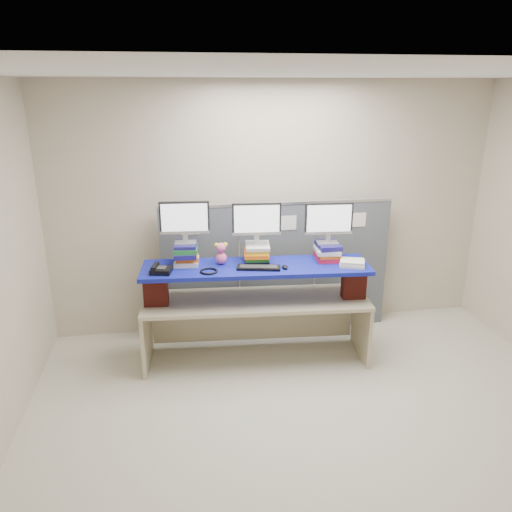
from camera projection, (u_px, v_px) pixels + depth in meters
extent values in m
cube|color=beige|center=(326.00, 270.00, 3.76)|extent=(5.00, 4.00, 2.80)
cube|color=beige|center=(319.00, 425.00, 4.21)|extent=(5.00, 4.00, 0.01)
cube|color=white|center=(336.00, 73.00, 3.30)|extent=(5.00, 4.00, 0.01)
cube|color=#494E56|center=(200.00, 274.00, 5.49)|extent=(0.85, 0.05, 1.50)
cube|color=#494E56|center=(277.00, 270.00, 5.63)|extent=(0.85, 0.05, 1.50)
cube|color=#494E56|center=(350.00, 265.00, 5.76)|extent=(0.85, 0.05, 1.50)
cube|color=silver|center=(278.00, 203.00, 5.38)|extent=(2.60, 0.06, 0.03)
cube|color=white|center=(191.00, 227.00, 5.27)|extent=(0.20, 0.00, 0.16)
cube|color=white|center=(265.00, 224.00, 5.40)|extent=(0.20, 0.00, 0.16)
cube|color=white|center=(287.00, 223.00, 5.44)|extent=(0.20, 0.00, 0.16)
cube|color=white|center=(357.00, 220.00, 5.56)|extent=(0.20, 0.00, 0.16)
cube|color=#B9AC8D|center=(256.00, 301.00, 5.02)|extent=(2.30, 0.83, 0.04)
cube|color=#B9AC8D|center=(147.00, 336.00, 5.04)|extent=(0.08, 0.61, 0.65)
cube|color=#B9AC8D|center=(361.00, 327.00, 5.22)|extent=(0.08, 0.61, 0.65)
cube|color=maroon|center=(156.00, 290.00, 4.83)|extent=(0.24, 0.14, 0.32)
cube|color=maroon|center=(354.00, 283.00, 5.00)|extent=(0.24, 0.14, 0.32)
cube|color=#0E0A85|center=(256.00, 268.00, 4.90)|extent=(2.27, 0.73, 0.04)
cube|color=silver|center=(187.00, 261.00, 4.94)|extent=(0.26, 0.30, 0.05)
cube|color=orange|center=(187.00, 257.00, 4.94)|extent=(0.22, 0.27, 0.04)
cube|color=navy|center=(185.00, 253.00, 4.90)|extent=(0.23, 0.30, 0.05)
cube|color=#1F752F|center=(186.00, 249.00, 4.90)|extent=(0.25, 0.29, 0.04)
cube|color=navy|center=(186.00, 245.00, 4.89)|extent=(0.24, 0.29, 0.03)
cube|color=navy|center=(256.00, 260.00, 5.02)|extent=(0.27, 0.31, 0.03)
cube|color=#1F752F|center=(256.00, 256.00, 5.00)|extent=(0.26, 0.32, 0.04)
cube|color=orange|center=(256.00, 253.00, 4.97)|extent=(0.28, 0.32, 0.04)
cube|color=yellow|center=(257.00, 249.00, 4.97)|extent=(0.25, 0.30, 0.04)
cube|color=silver|center=(258.00, 246.00, 4.95)|extent=(0.27, 0.31, 0.03)
cube|color=red|center=(327.00, 257.00, 5.07)|extent=(0.23, 0.31, 0.05)
cube|color=orange|center=(327.00, 254.00, 5.05)|extent=(0.22, 0.28, 0.03)
cube|color=silver|center=(327.00, 250.00, 5.04)|extent=(0.26, 0.30, 0.04)
cube|color=navy|center=(328.00, 246.00, 5.03)|extent=(0.22, 0.29, 0.05)
cube|color=#B2B1B7|center=(186.00, 243.00, 4.88)|extent=(0.22, 0.15, 0.01)
cube|color=#B2B1B7|center=(185.00, 238.00, 4.86)|extent=(0.05, 0.04, 0.09)
cube|color=black|center=(184.00, 218.00, 4.80)|extent=(0.48, 0.07, 0.32)
cube|color=white|center=(185.00, 218.00, 4.78)|extent=(0.44, 0.04, 0.28)
cube|color=#B2B1B7|center=(257.00, 244.00, 4.95)|extent=(0.22, 0.15, 0.01)
cube|color=#B2B1B7|center=(257.00, 239.00, 4.93)|extent=(0.05, 0.04, 0.09)
cube|color=black|center=(257.00, 219.00, 4.87)|extent=(0.48, 0.07, 0.32)
cube|color=white|center=(257.00, 219.00, 4.85)|extent=(0.44, 0.04, 0.28)
cube|color=#B2B1B7|center=(328.00, 243.00, 5.01)|extent=(0.22, 0.15, 0.01)
cube|color=#B2B1B7|center=(328.00, 238.00, 5.00)|extent=(0.05, 0.04, 0.09)
cube|color=black|center=(329.00, 218.00, 4.93)|extent=(0.48, 0.07, 0.32)
cube|color=white|center=(329.00, 219.00, 4.91)|extent=(0.44, 0.04, 0.28)
cube|color=black|center=(259.00, 268.00, 4.81)|extent=(0.44, 0.23, 0.02)
cube|color=#2A2A2C|center=(259.00, 266.00, 4.80)|extent=(0.37, 0.17, 0.00)
ellipsoid|color=black|center=(285.00, 267.00, 4.82)|extent=(0.09, 0.11, 0.03)
cube|color=black|center=(161.00, 270.00, 4.70)|extent=(0.22, 0.21, 0.05)
cube|color=#2A2A2C|center=(161.00, 268.00, 4.70)|extent=(0.11, 0.11, 0.01)
cube|color=black|center=(155.00, 266.00, 4.69)|extent=(0.08, 0.17, 0.03)
torus|color=black|center=(209.00, 271.00, 4.72)|extent=(0.17, 0.17, 0.02)
ellipsoid|color=pink|center=(221.00, 258.00, 4.92)|extent=(0.11, 0.10, 0.12)
sphere|color=pink|center=(221.00, 248.00, 4.88)|extent=(0.10, 0.10, 0.10)
sphere|color=yellow|center=(217.00, 245.00, 4.87)|extent=(0.04, 0.04, 0.04)
sphere|color=yellow|center=(225.00, 245.00, 4.88)|extent=(0.04, 0.04, 0.04)
cube|color=beige|center=(352.00, 264.00, 4.89)|extent=(0.29, 0.26, 0.03)
cube|color=beige|center=(352.00, 262.00, 4.88)|extent=(0.28, 0.25, 0.03)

